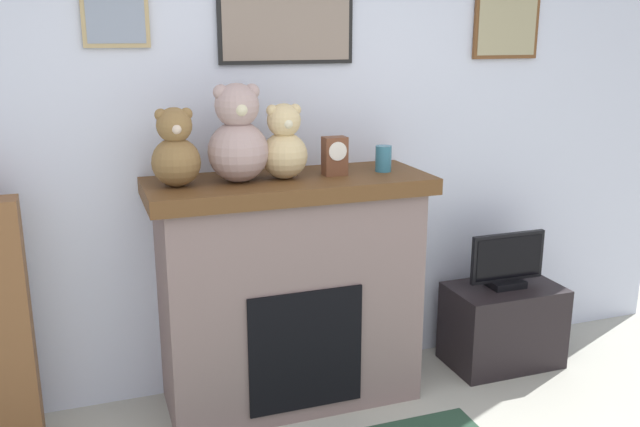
{
  "coord_description": "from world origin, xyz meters",
  "views": [
    {
      "loc": [
        -0.95,
        -1.47,
        1.89
      ],
      "look_at": [
        0.17,
        1.68,
        1.0
      ],
      "focal_mm": 38.34,
      "sensor_mm": 36.0,
      "label": 1
    }
  ],
  "objects_px": {
    "television": "(507,263)",
    "teddy_bear_grey": "(284,145)",
    "fireplace": "(290,291)",
    "candle_jar": "(383,159)",
    "tv_stand": "(502,325)",
    "teddy_bear_tan": "(176,151)",
    "mantel_clock": "(335,156)",
    "teddy_bear_brown": "(238,138)"
  },
  "relations": [
    {
      "from": "mantel_clock",
      "to": "teddy_bear_tan",
      "type": "xyz_separation_m",
      "value": [
        -0.78,
        0.0,
        0.07
      ]
    },
    {
      "from": "tv_stand",
      "to": "teddy_bear_grey",
      "type": "distance_m",
      "value": 1.73
    },
    {
      "from": "fireplace",
      "to": "teddy_bear_tan",
      "type": "relative_size",
      "value": 3.84
    },
    {
      "from": "fireplace",
      "to": "television",
      "type": "distance_m",
      "value": 1.28
    },
    {
      "from": "mantel_clock",
      "to": "tv_stand",
      "type": "bearing_deg",
      "value": -1.07
    },
    {
      "from": "teddy_bear_tan",
      "to": "mantel_clock",
      "type": "bearing_deg",
      "value": -0.06
    },
    {
      "from": "television",
      "to": "teddy_bear_grey",
      "type": "bearing_deg",
      "value": 179.06
    },
    {
      "from": "candle_jar",
      "to": "mantel_clock",
      "type": "distance_m",
      "value": 0.27
    },
    {
      "from": "fireplace",
      "to": "teddy_bear_grey",
      "type": "relative_size",
      "value": 3.84
    },
    {
      "from": "teddy_bear_tan",
      "to": "television",
      "type": "bearing_deg",
      "value": -0.68
    },
    {
      "from": "tv_stand",
      "to": "mantel_clock",
      "type": "relative_size",
      "value": 3.35
    },
    {
      "from": "television",
      "to": "fireplace",
      "type": "bearing_deg",
      "value": 178.23
    },
    {
      "from": "fireplace",
      "to": "teddy_bear_tan",
      "type": "bearing_deg",
      "value": -178.08
    },
    {
      "from": "tv_stand",
      "to": "mantel_clock",
      "type": "height_order",
      "value": "mantel_clock"
    },
    {
      "from": "tv_stand",
      "to": "candle_jar",
      "type": "height_order",
      "value": "candle_jar"
    },
    {
      "from": "television",
      "to": "candle_jar",
      "type": "xyz_separation_m",
      "value": [
        -0.78,
        0.02,
        0.64
      ]
    },
    {
      "from": "television",
      "to": "candle_jar",
      "type": "relative_size",
      "value": 3.47
    },
    {
      "from": "fireplace",
      "to": "candle_jar",
      "type": "relative_size",
      "value": 10.55
    },
    {
      "from": "tv_stand",
      "to": "teddy_bear_tan",
      "type": "xyz_separation_m",
      "value": [
        -1.83,
        0.02,
        1.13
      ]
    },
    {
      "from": "fireplace",
      "to": "tv_stand",
      "type": "bearing_deg",
      "value": -1.72
    },
    {
      "from": "candle_jar",
      "to": "teddy_bear_tan",
      "type": "xyz_separation_m",
      "value": [
        -1.05,
        -0.0,
        0.1
      ]
    },
    {
      "from": "television",
      "to": "mantel_clock",
      "type": "bearing_deg",
      "value": 178.86
    },
    {
      "from": "candle_jar",
      "to": "fireplace",
      "type": "bearing_deg",
      "value": 177.99
    },
    {
      "from": "fireplace",
      "to": "teddy_bear_grey",
      "type": "bearing_deg",
      "value": -143.44
    },
    {
      "from": "television",
      "to": "teddy_bear_tan",
      "type": "height_order",
      "value": "teddy_bear_tan"
    },
    {
      "from": "tv_stand",
      "to": "television",
      "type": "distance_m",
      "value": 0.38
    },
    {
      "from": "tv_stand",
      "to": "television",
      "type": "height_order",
      "value": "television"
    },
    {
      "from": "tv_stand",
      "to": "mantel_clock",
      "type": "bearing_deg",
      "value": 178.93
    },
    {
      "from": "fireplace",
      "to": "teddy_bear_brown",
      "type": "bearing_deg",
      "value": -175.83
    },
    {
      "from": "tv_stand",
      "to": "teddy_bear_brown",
      "type": "distance_m",
      "value": 1.93
    },
    {
      "from": "tv_stand",
      "to": "teddy_bear_grey",
      "type": "bearing_deg",
      "value": 179.11
    },
    {
      "from": "teddy_bear_grey",
      "to": "candle_jar",
      "type": "bearing_deg",
      "value": 0.05
    },
    {
      "from": "candle_jar",
      "to": "teddy_bear_brown",
      "type": "xyz_separation_m",
      "value": [
        -0.75,
        -0.0,
        0.14
      ]
    },
    {
      "from": "fireplace",
      "to": "teddy_bear_grey",
      "type": "xyz_separation_m",
      "value": [
        -0.02,
        -0.02,
        0.76
      ]
    },
    {
      "from": "mantel_clock",
      "to": "teddy_bear_tan",
      "type": "height_order",
      "value": "teddy_bear_tan"
    },
    {
      "from": "fireplace",
      "to": "teddy_bear_grey",
      "type": "height_order",
      "value": "teddy_bear_grey"
    },
    {
      "from": "fireplace",
      "to": "candle_jar",
      "type": "height_order",
      "value": "candle_jar"
    },
    {
      "from": "teddy_bear_brown",
      "to": "teddy_bear_grey",
      "type": "bearing_deg",
      "value": 0.03
    },
    {
      "from": "teddy_bear_brown",
      "to": "teddy_bear_grey",
      "type": "height_order",
      "value": "teddy_bear_brown"
    },
    {
      "from": "teddy_bear_tan",
      "to": "teddy_bear_grey",
      "type": "distance_m",
      "value": 0.52
    },
    {
      "from": "television",
      "to": "teddy_bear_grey",
      "type": "distance_m",
      "value": 1.5
    },
    {
      "from": "television",
      "to": "teddy_bear_grey",
      "type": "relative_size",
      "value": 1.26
    }
  ]
}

